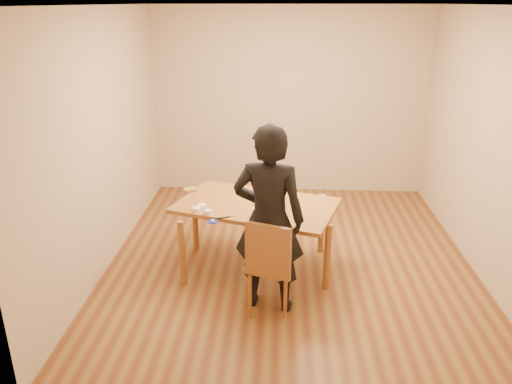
{
  "coord_description": "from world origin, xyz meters",
  "views": [
    {
      "loc": [
        -0.13,
        -5.03,
        2.73
      ],
      "look_at": [
        -0.37,
        -0.25,
        0.9
      ],
      "focal_mm": 35.0,
      "sensor_mm": 36.0,
      "label": 1
    }
  ],
  "objects_px": {
    "dining_chair": "(268,266)",
    "cake_plate": "(266,199)",
    "cake": "(266,194)",
    "person": "(269,220)",
    "dining_table": "(256,205)"
  },
  "relations": [
    {
      "from": "cake_plate",
      "to": "person",
      "type": "height_order",
      "value": "person"
    },
    {
      "from": "dining_table",
      "to": "dining_chair",
      "type": "bearing_deg",
      "value": -61.12
    },
    {
      "from": "dining_chair",
      "to": "cake_plate",
      "type": "height_order",
      "value": "cake_plate"
    },
    {
      "from": "dining_table",
      "to": "person",
      "type": "height_order",
      "value": "person"
    },
    {
      "from": "dining_chair",
      "to": "person",
      "type": "bearing_deg",
      "value": 109.68
    },
    {
      "from": "cake_plate",
      "to": "dining_chair",
      "type": "bearing_deg",
      "value": -86.91
    },
    {
      "from": "dining_table",
      "to": "dining_chair",
      "type": "xyz_separation_m",
      "value": [
        0.15,
        -0.78,
        -0.28
      ]
    },
    {
      "from": "dining_chair",
      "to": "cake",
      "type": "height_order",
      "value": "cake"
    },
    {
      "from": "dining_chair",
      "to": "dining_table",
      "type": "bearing_deg",
      "value": 120.64
    },
    {
      "from": "dining_table",
      "to": "dining_chair",
      "type": "distance_m",
      "value": 0.84
    },
    {
      "from": "dining_chair",
      "to": "cake",
      "type": "distance_m",
      "value": 0.97
    },
    {
      "from": "dining_table",
      "to": "cake_plate",
      "type": "distance_m",
      "value": 0.16
    },
    {
      "from": "cake",
      "to": "person",
      "type": "bearing_deg",
      "value": -86.75
    },
    {
      "from": "dining_table",
      "to": "cake",
      "type": "height_order",
      "value": "cake"
    },
    {
      "from": "cake_plate",
      "to": "person",
      "type": "relative_size",
      "value": 0.18
    }
  ]
}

